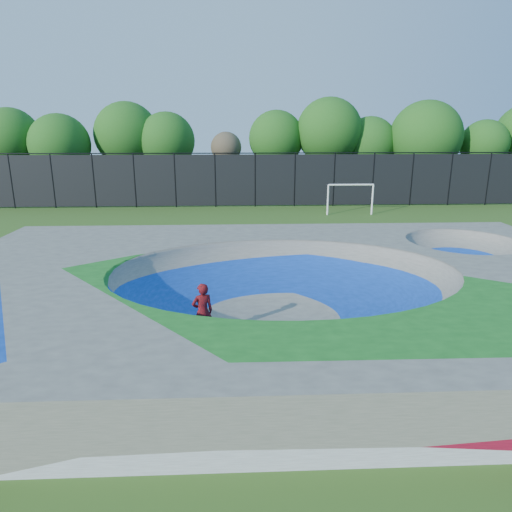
{
  "coord_description": "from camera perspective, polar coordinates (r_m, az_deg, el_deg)",
  "views": [
    {
      "loc": [
        -1.46,
        -13.6,
        5.75
      ],
      "look_at": [
        -0.73,
        3.0,
        1.1
      ],
      "focal_mm": 32.0,
      "sensor_mm": 36.0,
      "label": 1
    }
  ],
  "objects": [
    {
      "name": "ground",
      "position": [
        14.83,
        3.34,
        -7.2
      ],
      "size": [
        120.0,
        120.0,
        0.0
      ],
      "primitive_type": "plane",
      "color": "#2E5317",
      "rests_on": "ground"
    },
    {
      "name": "skate_deck",
      "position": [
        14.56,
        3.39,
        -4.48
      ],
      "size": [
        22.0,
        14.0,
        1.5
      ],
      "primitive_type": "cube",
      "color": "gray",
      "rests_on": "ground"
    },
    {
      "name": "skater",
      "position": [
        12.85,
        -6.69,
        -6.95
      ],
      "size": [
        0.71,
        0.59,
        1.67
      ],
      "primitive_type": "imported",
      "rotation": [
        0.0,
        0.0,
        3.5
      ],
      "color": "#B50E11",
      "rests_on": "ground"
    },
    {
      "name": "skateboard",
      "position": [
        13.19,
        -6.57,
        -10.2
      ],
      "size": [
        0.81,
        0.39,
        0.05
      ],
      "primitive_type": "cube",
      "rotation": [
        0.0,
        0.0,
        0.23
      ],
      "color": "black",
      "rests_on": "ground"
    },
    {
      "name": "soccer_goal",
      "position": [
        32.16,
        11.73,
        7.67
      ],
      "size": [
        3.21,
        0.12,
        2.12
      ],
      "color": "white",
      "rests_on": "ground"
    },
    {
      "name": "fence",
      "position": [
        34.82,
        -0.11,
        9.61
      ],
      "size": [
        48.09,
        0.09,
        4.04
      ],
      "color": "black",
      "rests_on": "ground"
    },
    {
      "name": "treeline",
      "position": [
        39.8,
        1.37,
        14.54
      ],
      "size": [
        52.79,
        7.03,
        8.36
      ],
      "color": "#3E2E1F",
      "rests_on": "ground"
    }
  ]
}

